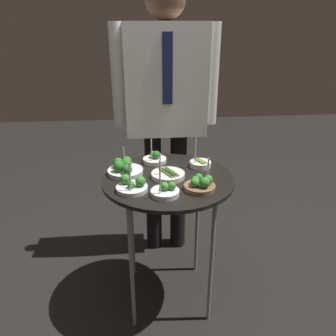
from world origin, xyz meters
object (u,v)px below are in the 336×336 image
object	(u,v)px
bowl_asparagus_front_center	(200,164)
bowl_broccoli_back_right	(200,184)
bowl_broccoli_back_left	(165,191)
serving_cart	(168,188)
bowl_broccoli_front_left	(155,158)
bowl_broccoli_front_right	(132,186)
bowl_broccoli_mid_right	(124,168)
bowl_asparagus_far_rim	(169,175)
waiter_figure	(166,94)

from	to	relation	value
bowl_asparagus_front_center	bowl_broccoli_back_right	distance (m)	0.27
bowl_asparagus_front_center	bowl_broccoli_back_left	bearing A→B (deg)	-125.36
serving_cart	bowl_broccoli_back_left	size ratio (longest dim) A/B	4.26
bowl_broccoli_front_left	bowl_broccoli_front_right	xyz separation A→B (m)	(-0.12, -0.33, 0.00)
bowl_broccoli_front_left	bowl_broccoli_back_left	world-z (taller)	bowl_broccoli_back_left
bowl_broccoli_back_right	bowl_broccoli_mid_right	size ratio (longest dim) A/B	0.84
serving_cart	bowl_broccoli_back_left	distance (m)	0.20
bowl_broccoli_back_left	serving_cart	bearing A→B (deg)	81.01
bowl_broccoli_back_right	bowl_broccoli_front_right	world-z (taller)	bowl_broccoli_front_right
bowl_asparagus_far_rim	bowl_broccoli_back_right	world-z (taller)	bowl_broccoli_back_right
serving_cart	bowl_broccoli_front_left	xyz separation A→B (m)	(-0.05, 0.21, 0.08)
bowl_broccoli_front_left	bowl_asparagus_far_rim	bearing A→B (deg)	-74.44
bowl_broccoli_front_left	serving_cart	bearing A→B (deg)	-75.62
bowl_asparagus_far_rim	bowl_broccoli_front_left	size ratio (longest dim) A/B	1.18
bowl_broccoli_front_left	bowl_broccoli_front_right	world-z (taller)	bowl_broccoli_front_right
bowl_broccoli_front_right	bowl_asparagus_front_center	bearing A→B (deg)	33.49
bowl_broccoli_back_left	bowl_broccoli_front_right	distance (m)	0.16
serving_cart	waiter_figure	distance (m)	0.62
bowl_broccoli_back_left	waiter_figure	size ratio (longest dim) A/B	0.10
bowl_broccoli_front_left	bowl_broccoli_back_right	bearing A→B (deg)	-62.12
serving_cart	bowl_asparagus_far_rim	distance (m)	0.07
bowl_broccoli_front_right	bowl_broccoli_mid_right	bearing A→B (deg)	102.15
bowl_broccoli_mid_right	bowl_broccoli_back_right	bearing A→B (deg)	-30.96
bowl_asparagus_far_rim	bowl_broccoli_back_left	size ratio (longest dim) A/B	0.94
bowl_broccoli_back_right	bowl_broccoli_mid_right	xyz separation A→B (m)	(-0.35, 0.21, 0.00)
bowl_broccoli_mid_right	bowl_broccoli_front_right	world-z (taller)	bowl_broccoli_front_right
bowl_broccoli_back_left	waiter_figure	bearing A→B (deg)	84.69
bowl_broccoli_mid_right	waiter_figure	distance (m)	0.57
bowl_broccoli_front_left	waiter_figure	bearing A→B (deg)	72.72
bowl_broccoli_back_right	bowl_broccoli_front_right	distance (m)	0.31
serving_cart	bowl_broccoli_front_right	world-z (taller)	bowl_broccoli_front_right
bowl_broccoli_front_left	bowl_broccoli_back_left	distance (m)	0.39
bowl_broccoli_front_left	bowl_broccoli_front_right	distance (m)	0.35
bowl_asparagus_far_rim	bowl_broccoli_front_left	world-z (taller)	bowl_broccoli_front_left
bowl_broccoli_back_left	waiter_figure	xyz separation A→B (m)	(0.06, 0.67, 0.30)
bowl_asparagus_far_rim	bowl_broccoli_mid_right	bearing A→B (deg)	164.54
bowl_asparagus_far_rim	waiter_figure	world-z (taller)	waiter_figure
bowl_broccoli_back_right	waiter_figure	distance (m)	0.70
bowl_asparagus_front_center	bowl_broccoli_mid_right	world-z (taller)	bowl_asparagus_front_center
serving_cart	bowl_asparagus_front_center	size ratio (longest dim) A/B	4.19
bowl_asparagus_front_center	bowl_broccoli_back_left	world-z (taller)	bowl_asparagus_front_center
bowl_broccoli_back_right	bowl_asparagus_front_center	bearing A→B (deg)	79.38
bowl_broccoli_back_right	bowl_broccoli_mid_right	world-z (taller)	bowl_broccoli_back_right
bowl_broccoli_back_left	waiter_figure	world-z (taller)	waiter_figure
bowl_broccoli_back_left	bowl_asparagus_far_rim	bearing A→B (deg)	79.86
bowl_asparagus_front_center	bowl_broccoli_front_left	size ratio (longest dim) A/B	1.27
bowl_broccoli_mid_right	waiter_figure	size ratio (longest dim) A/B	0.11
bowl_broccoli_mid_right	waiter_figure	xyz separation A→B (m)	(0.25, 0.42, 0.29)
bowl_asparagus_front_center	waiter_figure	distance (m)	0.50
serving_cart	bowl_broccoli_back_right	world-z (taller)	bowl_broccoli_back_right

